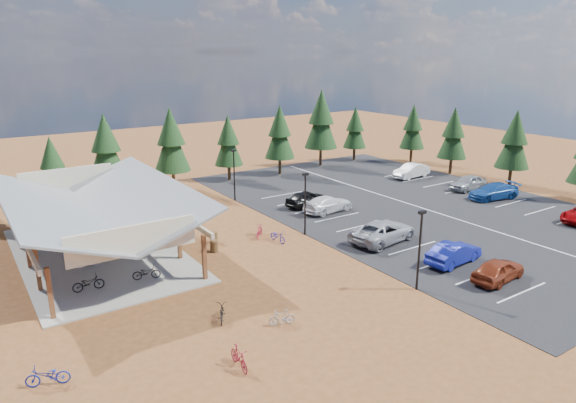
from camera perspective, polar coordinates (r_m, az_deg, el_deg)
The scene contains 41 objects.
ground at distance 37.64m, azimuth -2.57°, elevation -6.01°, with size 140.00×140.00×0.00m, color #593617.
asphalt_lot at distance 51.09m, azimuth 13.62°, elevation -0.38°, with size 27.00×44.00×0.04m, color black.
concrete_pad at distance 40.28m, azimuth -20.25°, elevation -5.44°, with size 10.60×18.60×0.10m, color gray.
bike_pavilion at distance 39.11m, azimuth -20.78°, elevation -0.29°, with size 11.65×19.40×4.97m.
lamp_post_0 at distance 32.37m, azimuth 14.43°, elevation -4.67°, with size 0.50×0.25×5.14m.
lamp_post_1 at distance 40.84m, azimuth 1.92°, elevation 0.22°, with size 0.50×0.25×5.14m.
lamp_post_2 at distance 50.76m, azimuth -6.01°, elevation 3.34°, with size 0.50×0.25×5.14m.
trash_bin_0 at distance 38.51m, azimuth -8.22°, elevation -4.92°, with size 0.60×0.60×0.90m, color #4E361B.
trash_bin_1 at distance 40.33m, azimuth -8.23°, elevation -3.93°, with size 0.60×0.60×0.90m, color #4E361B.
pine_2 at distance 53.13m, azimuth -24.72°, elevation 3.78°, with size 2.90×2.90×6.76m.
pine_3 at distance 54.22m, azimuth -19.58°, elevation 5.75°, with size 3.68×3.68×8.57m.
pine_4 at distance 55.37m, azimuth -12.86°, elevation 6.66°, with size 3.79×3.79×8.83m.
pine_5 at distance 58.86m, azimuth -6.66°, elevation 6.72°, with size 3.24×3.24×7.54m.
pine_6 at distance 61.43m, azimuth -0.93°, elevation 7.70°, with size 3.58×3.58×8.35m.
pine_7 at distance 66.27m, azimuth 3.71°, elevation 9.07°, with size 4.20×4.20×9.79m.
pine_8 at distance 70.43m, azimuth 7.46°, elevation 8.12°, with size 3.12×3.12×7.26m.
pine_11 at distance 61.14m, azimuth 23.86°, elevation 6.30°, with size 3.60×3.60×8.39m.
pine_12 at distance 64.91m, azimuth 17.91°, elevation 7.23°, with size 3.46×3.46×8.06m.
pine_13 at distance 70.74m, azimuth 13.71°, elevation 8.05°, with size 3.30×3.30×7.68m.
bike_0 at distance 34.25m, azimuth -21.32°, elevation -8.44°, with size 0.66×1.88×0.99m, color black.
bike_1 at distance 37.71m, azimuth -21.36°, elevation -6.15°, with size 0.47×1.68×1.01m, color #9C9FA4.
bike_2 at distance 39.91m, azimuth -22.76°, elevation -5.23°, with size 0.53×1.53×0.80m, color navy.
bike_3 at distance 47.10m, azimuth -24.23°, elevation -2.00°, with size 0.52×1.86×1.12m, color maroon.
bike_4 at distance 34.70m, azimuth -15.46°, elevation -7.61°, with size 0.62×1.77×0.93m, color black.
bike_5 at distance 38.61m, azimuth -16.65°, elevation -5.11°, with size 0.51×1.80×1.08m, color #9C9EA5.
bike_6 at distance 42.91m, azimuth -20.17°, elevation -3.37°, with size 0.62×1.79×0.94m, color navy.
bike_7 at distance 44.22m, azimuth -20.36°, elevation -2.84°, with size 0.43×1.51×0.91m, color maroon.
bike_10 at distance 26.22m, azimuth -25.16°, elevation -17.13°, with size 0.66×1.89×0.99m, color navy.
bike_11 at distance 25.16m, azimuth -5.47°, elevation -16.87°, with size 0.51×1.80×1.08m, color maroon.
bike_12 at distance 29.11m, azimuth -7.41°, elevation -12.20°, with size 0.60×1.71×0.90m, color black.
bike_13 at distance 28.46m, azimuth -0.69°, elevation -12.77°, with size 0.42×1.48×0.89m, color #9798A0.
bike_14 at distance 40.09m, azimuth -1.14°, elevation -3.86°, with size 0.62×1.77×0.93m, color #141298.
bike_15 at distance 41.08m, azimuth -3.20°, elevation -3.31°, with size 0.48×1.70×1.02m, color maroon.
car_0 at distance 35.97m, azimuth 22.33°, elevation -7.04°, with size 1.74×4.34×1.48m, color maroon.
car_1 at distance 37.71m, azimuth 17.94°, elevation -5.47°, with size 1.61×4.63×1.53m, color navy.
car_2 at distance 40.61m, azimuth 10.53°, elevation -3.27°, with size 2.75×5.96×1.66m, color #9FA2A7.
car_3 at distance 47.47m, azimuth 4.47°, elevation -0.28°, with size 2.06×5.07×1.47m, color white.
car_4 at distance 49.07m, azimuth 2.10°, elevation 0.34°, with size 1.78×4.43×1.51m, color black.
car_7 at distance 55.48m, azimuth 21.89°, elevation 1.06°, with size 2.17×5.35×1.55m, color #184692.
car_8 at distance 58.25m, azimuth 19.37°, elevation 2.00°, with size 1.84×4.58×1.56m, color #93979A.
car_9 at distance 62.03m, azimuth 13.54°, elevation 3.34°, with size 1.74×4.98×1.64m, color silver.
Camera 1 is at (-17.95, -29.84, 14.27)m, focal length 32.00 mm.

